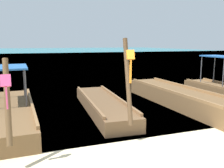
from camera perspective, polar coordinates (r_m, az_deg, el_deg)
name	(u,v)px	position (r m, az deg, el deg)	size (l,w,h in m)	color
ground	(160,158)	(5.85, 11.11, -16.63)	(120.00, 120.00, 0.00)	beige
sea_water	(35,53)	(65.77, -17.50, 6.91)	(120.00, 120.00, 0.00)	#147A89
longtail_boat_pink_ribbon	(12,112)	(8.69, -22.17, -6.12)	(1.45, 6.18, 2.25)	brown
longtail_boat_orange_ribbon	(103,105)	(9.27, -2.11, -4.89)	(1.53, 5.75, 2.69)	brown
longtail_boat_yellow_ribbon	(179,98)	(10.45, 15.41, -3.07)	(1.43, 6.93, 2.80)	brown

